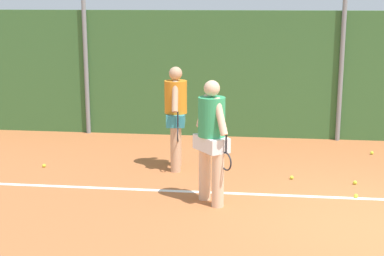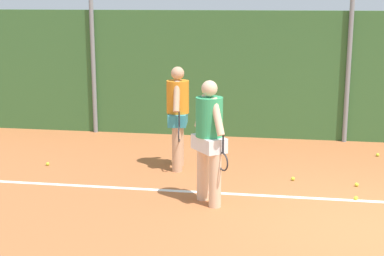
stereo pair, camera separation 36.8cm
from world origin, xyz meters
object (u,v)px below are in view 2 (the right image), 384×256
object	(u,v)px
tennis_ball_2	(48,164)
tennis_ball_5	(378,155)
tennis_ball_3	(357,185)
tennis_ball_4	(293,179)
player_foreground_near	(209,136)
player_midcourt	(178,112)
tennis_ball_6	(356,198)

from	to	relation	value
tennis_ball_2	tennis_ball_5	bearing A→B (deg)	15.04
tennis_ball_3	tennis_ball_4	size ratio (longest dim) A/B	1.00
player_foreground_near	tennis_ball_3	xyz separation A→B (m)	(2.34, 1.18, -1.03)
player_foreground_near	player_midcourt	size ratio (longest dim) A/B	1.01
tennis_ball_4	tennis_ball_3	bearing A→B (deg)	-8.39
tennis_ball_2	tennis_ball_5	world-z (taller)	same
tennis_ball_2	tennis_ball_5	size ratio (longest dim) A/B	1.00
player_foreground_near	tennis_ball_4	world-z (taller)	player_foreground_near
tennis_ball_3	tennis_ball_5	distance (m)	2.09
player_foreground_near	tennis_ball_4	size ratio (longest dim) A/B	28.79
tennis_ball_2	tennis_ball_6	world-z (taller)	same
player_midcourt	tennis_ball_4	distance (m)	2.36
tennis_ball_3	player_foreground_near	bearing A→B (deg)	-153.25
tennis_ball_5	player_foreground_near	bearing A→B (deg)	-133.03
player_midcourt	tennis_ball_3	size ratio (longest dim) A/B	28.60
player_midcourt	tennis_ball_5	distance (m)	4.17
tennis_ball_4	tennis_ball_5	world-z (taller)	same
player_foreground_near	player_midcourt	distance (m)	1.91
tennis_ball_2	tennis_ball_6	xyz separation A→B (m)	(5.51, -1.01, 0.00)
player_foreground_near	tennis_ball_6	bearing A→B (deg)	64.44
player_midcourt	tennis_ball_2	xyz separation A→B (m)	(-2.46, -0.22, -1.03)
tennis_ball_5	tennis_ball_6	size ratio (longest dim) A/B	1.00
tennis_ball_2	tennis_ball_6	bearing A→B (deg)	-10.41
tennis_ball_3	tennis_ball_5	size ratio (longest dim) A/B	1.00
tennis_ball_5	tennis_ball_6	world-z (taller)	same
tennis_ball_3	player_midcourt	bearing A→B (deg)	170.06
player_foreground_near	player_midcourt	world-z (taller)	player_foreground_near
player_midcourt	tennis_ball_5	xyz separation A→B (m)	(3.77, 1.45, -1.03)
tennis_ball_5	tennis_ball_6	distance (m)	2.78
tennis_ball_2	tennis_ball_5	xyz separation A→B (m)	(6.23, 1.67, 0.00)
tennis_ball_4	tennis_ball_6	bearing A→B (deg)	-41.15
player_foreground_near	tennis_ball_3	world-z (taller)	player_foreground_near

